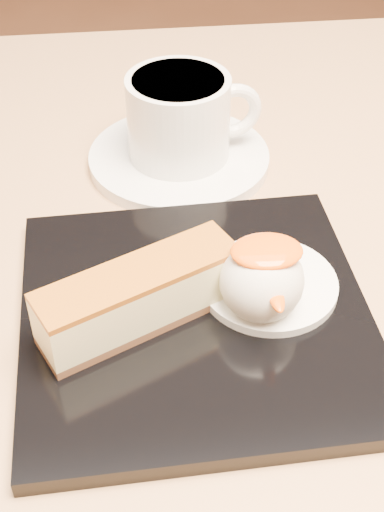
{
  "coord_description": "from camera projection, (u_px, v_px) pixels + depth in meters",
  "views": [
    {
      "loc": [
        -0.03,
        -0.37,
        1.06
      ],
      "look_at": [
        0.01,
        -0.03,
        0.76
      ],
      "focal_mm": 50.0,
      "sensor_mm": 36.0,
      "label": 1
    }
  ],
  "objects": [
    {
      "name": "table",
      "position": [
        175.0,
        404.0,
        0.6
      ],
      "size": [
        0.8,
        0.8,
        0.72
      ],
      "color": "black",
      "rests_on": "ground"
    },
    {
      "name": "dessert_plate",
      "position": [
        195.0,
        316.0,
        0.46
      ],
      "size": [
        0.23,
        0.23,
        0.01
      ],
      "primitive_type": "cube",
      "rotation": [
        0.0,
        0.0,
        0.03
      ],
      "color": "black",
      "rests_on": "table"
    },
    {
      "name": "cheesecake",
      "position": [
        139.0,
        296.0,
        0.43
      ],
      "size": [
        0.13,
        0.09,
        0.04
      ],
      "rotation": [
        0.0,
        0.0,
        0.45
      ],
      "color": "brown",
      "rests_on": "dessert_plate"
    },
    {
      "name": "cream_smear",
      "position": [
        269.0,
        284.0,
        0.47
      ],
      "size": [
        0.09,
        0.09,
        0.01
      ],
      "primitive_type": "cylinder",
      "color": "white",
      "rests_on": "dessert_plate"
    },
    {
      "name": "ice_cream_scoop",
      "position": [
        262.0,
        281.0,
        0.43
      ],
      "size": [
        0.05,
        0.05,
        0.05
      ],
      "primitive_type": "sphere",
      "color": "white",
      "rests_on": "cream_smear"
    },
    {
      "name": "mango_sauce",
      "position": [
        267.0,
        251.0,
        0.42
      ],
      "size": [
        0.04,
        0.03,
        0.01
      ],
      "primitive_type": "ellipsoid",
      "color": "#FF5A08",
      "rests_on": "ice_cream_scoop"
    },
    {
      "name": "mint_sprig",
      "position": [
        219.0,
        259.0,
        0.48
      ],
      "size": [
        0.03,
        0.02,
        0.0
      ],
      "color": "#297E39",
      "rests_on": "cream_smear"
    },
    {
      "name": "saucer",
      "position": [
        179.0,
        158.0,
        0.59
      ],
      "size": [
        0.15,
        0.15,
        0.01
      ],
      "primitive_type": "cylinder",
      "color": "white",
      "rests_on": "table"
    },
    {
      "name": "coffee_cup",
      "position": [
        181.0,
        116.0,
        0.57
      ],
      "size": [
        0.11,
        0.08,
        0.07
      ],
      "rotation": [
        0.0,
        0.0,
        0.12
      ],
      "color": "white",
      "rests_on": "saucer"
    }
  ]
}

